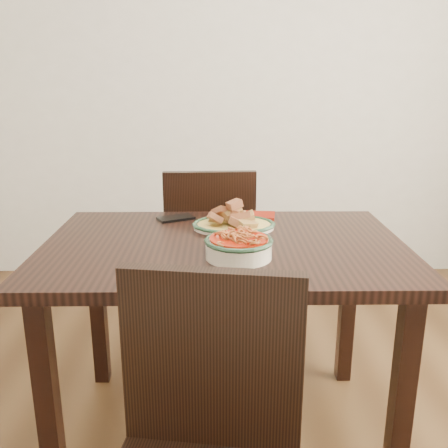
{
  "coord_description": "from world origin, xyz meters",
  "views": [
    {
      "loc": [
        -0.11,
        -1.51,
        1.29
      ],
      "look_at": [
        -0.09,
        0.13,
        0.81
      ],
      "focal_mm": 40.0,
      "sensor_mm": 36.0,
      "label": 1
    }
  ],
  "objects_px": {
    "smartphone": "(176,218)",
    "fish_plate": "(234,217)",
    "chair_far": "(210,246)",
    "noodle_bowl": "(239,244)",
    "dining_table": "(224,268)"
  },
  "relations": [
    {
      "from": "smartphone",
      "to": "fish_plate",
      "type": "bearing_deg",
      "value": -54.75
    },
    {
      "from": "chair_far",
      "to": "smartphone",
      "type": "distance_m",
      "value": 0.49
    },
    {
      "from": "noodle_bowl",
      "to": "chair_far",
      "type": "bearing_deg",
      "value": 97.19
    },
    {
      "from": "noodle_bowl",
      "to": "dining_table",
      "type": "bearing_deg",
      "value": 106.17
    },
    {
      "from": "dining_table",
      "to": "fish_plate",
      "type": "bearing_deg",
      "value": 77.02
    },
    {
      "from": "fish_plate",
      "to": "smartphone",
      "type": "relative_size",
      "value": 2.16
    },
    {
      "from": "fish_plate",
      "to": "noodle_bowl",
      "type": "xyz_separation_m",
      "value": [
        0.0,
        -0.32,
        -0.0
      ]
    },
    {
      "from": "chair_far",
      "to": "noodle_bowl",
      "type": "height_order",
      "value": "chair_far"
    },
    {
      "from": "chair_far",
      "to": "fish_plate",
      "type": "xyz_separation_m",
      "value": [
        0.1,
        -0.52,
        0.3
      ]
    },
    {
      "from": "smartphone",
      "to": "dining_table",
      "type": "bearing_deg",
      "value": -83.05
    },
    {
      "from": "fish_plate",
      "to": "noodle_bowl",
      "type": "height_order",
      "value": "fish_plate"
    },
    {
      "from": "fish_plate",
      "to": "noodle_bowl",
      "type": "bearing_deg",
      "value": -89.1
    },
    {
      "from": "noodle_bowl",
      "to": "smartphone",
      "type": "distance_m",
      "value": 0.5
    },
    {
      "from": "fish_plate",
      "to": "chair_far",
      "type": "bearing_deg",
      "value": 100.95
    },
    {
      "from": "dining_table",
      "to": "smartphone",
      "type": "xyz_separation_m",
      "value": [
        -0.19,
        0.29,
        0.1
      ]
    }
  ]
}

